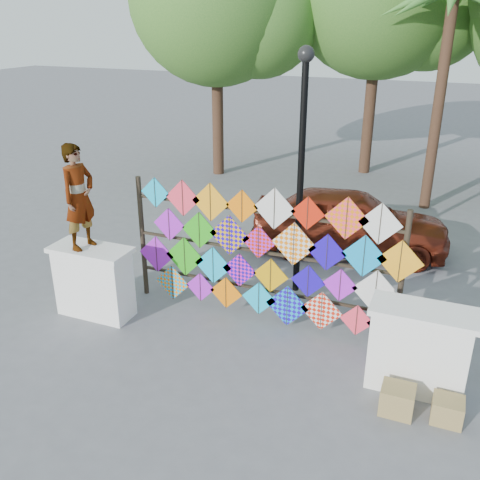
% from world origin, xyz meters
% --- Properties ---
extents(ground, '(80.00, 80.00, 0.00)m').
position_xyz_m(ground, '(0.00, 0.00, 0.00)').
color(ground, slate).
rests_on(ground, ground).
extents(parapet_left, '(1.40, 0.65, 1.28)m').
position_xyz_m(parapet_left, '(-2.70, -0.20, 0.65)').
color(parapet_left, white).
rests_on(parapet_left, ground).
extents(parapet_right, '(1.40, 0.65, 1.28)m').
position_xyz_m(parapet_right, '(2.70, -0.20, 0.65)').
color(parapet_right, white).
rests_on(parapet_right, ground).
extents(kite_rack, '(4.95, 0.24, 2.42)m').
position_xyz_m(kite_rack, '(0.11, 0.73, 1.22)').
color(kite_rack, black).
rests_on(kite_rack, ground).
extents(palm_tree, '(3.62, 3.62, 5.83)m').
position_xyz_m(palm_tree, '(2.20, 8.00, 4.95)').
color(palm_tree, '#482F1E').
rests_on(palm_tree, ground).
extents(vendor_woman, '(0.50, 0.69, 1.77)m').
position_xyz_m(vendor_woman, '(-2.80, -0.20, 2.17)').
color(vendor_woman, '#99999E').
rests_on(vendor_woman, parapet_left).
extents(sedan, '(4.48, 2.40, 1.45)m').
position_xyz_m(sedan, '(0.85, 4.19, 0.72)').
color(sedan, maroon).
rests_on(sedan, ground).
extents(lamppost, '(0.28, 0.28, 4.46)m').
position_xyz_m(lamppost, '(0.30, 2.00, 2.69)').
color(lamppost, black).
rests_on(lamppost, ground).
extents(cardboard_box_near, '(0.43, 0.39, 0.39)m').
position_xyz_m(cardboard_box_near, '(2.54, -0.81, 0.19)').
color(cardboard_box_near, olive).
rests_on(cardboard_box_near, ground).
extents(cardboard_box_far, '(0.39, 0.36, 0.33)m').
position_xyz_m(cardboard_box_far, '(3.17, -0.74, 0.17)').
color(cardboard_box_far, olive).
rests_on(cardboard_box_far, ground).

